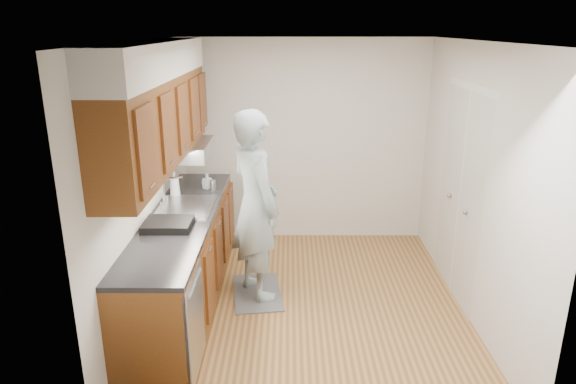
# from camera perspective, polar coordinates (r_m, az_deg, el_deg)

# --- Properties ---
(floor) EXTENTS (3.50, 3.50, 0.00)m
(floor) POSITION_cam_1_polar(r_m,az_deg,el_deg) (5.20, 2.29, -12.32)
(floor) COLOR #A1733D
(floor) RESTS_ON ground
(ceiling) EXTENTS (3.50, 3.50, 0.00)m
(ceiling) POSITION_cam_1_polar(r_m,az_deg,el_deg) (4.49, 2.70, 16.40)
(ceiling) COLOR white
(ceiling) RESTS_ON wall_left
(wall_left) EXTENTS (0.02, 3.50, 2.50)m
(wall_left) POSITION_cam_1_polar(r_m,az_deg,el_deg) (4.87, -15.45, 0.94)
(wall_left) COLOR silver
(wall_left) RESTS_ON floor
(wall_right) EXTENTS (0.02, 3.50, 2.50)m
(wall_right) POSITION_cam_1_polar(r_m,az_deg,el_deg) (4.99, 19.97, 0.89)
(wall_right) COLOR silver
(wall_right) RESTS_ON floor
(wall_back) EXTENTS (3.00, 0.02, 2.50)m
(wall_back) POSITION_cam_1_polar(r_m,az_deg,el_deg) (6.39, 1.87, 5.57)
(wall_back) COLOR silver
(wall_back) RESTS_ON floor
(counter) EXTENTS (0.64, 2.80, 1.30)m
(counter) POSITION_cam_1_polar(r_m,az_deg,el_deg) (5.07, -11.44, -7.30)
(counter) COLOR brown
(counter) RESTS_ON floor
(upper_cabinets) EXTENTS (0.47, 2.80, 1.21)m
(upper_cabinets) POSITION_cam_1_polar(r_m,az_deg,el_deg) (4.72, -14.02, 9.25)
(upper_cabinets) COLOR brown
(upper_cabinets) RESTS_ON wall_left
(closet_door) EXTENTS (0.02, 1.22, 2.05)m
(closet_door) POSITION_cam_1_polar(r_m,az_deg,el_deg) (5.32, 18.55, -0.47)
(closet_door) COLOR silver
(closet_door) RESTS_ON wall_right
(floor_mat) EXTENTS (0.58, 0.86, 0.02)m
(floor_mat) POSITION_cam_1_polar(r_m,az_deg,el_deg) (5.39, -3.44, -11.08)
(floor_mat) COLOR slate
(floor_mat) RESTS_ON floor
(person) EXTENTS (0.82, 0.91, 2.14)m
(person) POSITION_cam_1_polar(r_m,az_deg,el_deg) (4.96, -3.68, -0.14)
(person) COLOR #94ADB4
(person) RESTS_ON floor_mat
(soap_bottle_a) EXTENTS (0.14, 0.14, 0.27)m
(soap_bottle_a) POSITION_cam_1_polar(r_m,az_deg,el_deg) (5.39, -12.49, 0.89)
(soap_bottle_a) COLOR silver
(soap_bottle_a) RESTS_ON counter
(soap_bottle_b) EXTENTS (0.11, 0.11, 0.17)m
(soap_bottle_b) POSITION_cam_1_polar(r_m,az_deg,el_deg) (5.62, -8.97, 1.24)
(soap_bottle_b) COLOR silver
(soap_bottle_b) RESTS_ON counter
(soap_bottle_c) EXTENTS (0.17, 0.17, 0.16)m
(soap_bottle_c) POSITION_cam_1_polar(r_m,az_deg,el_deg) (5.65, -8.98, 1.27)
(soap_bottle_c) COLOR silver
(soap_bottle_c) RESTS_ON counter
(steel_can) EXTENTS (0.08, 0.08, 0.11)m
(steel_can) POSITION_cam_1_polar(r_m,az_deg,el_deg) (5.55, -8.34, 0.75)
(steel_can) COLOR #A5A5AA
(steel_can) RESTS_ON counter
(dish_rack) EXTENTS (0.41, 0.35, 0.07)m
(dish_rack) POSITION_cam_1_polar(r_m,az_deg,el_deg) (4.60, -13.20, -3.52)
(dish_rack) COLOR black
(dish_rack) RESTS_ON counter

